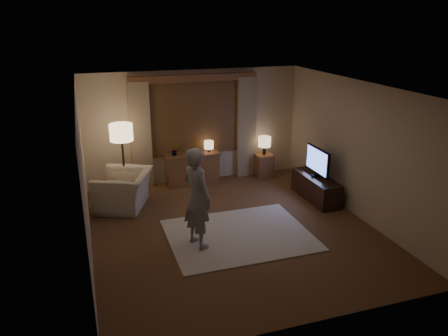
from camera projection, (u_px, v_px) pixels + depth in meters
name	position (u px, v px, depth m)	size (l,w,h in m)	color
room	(225.00, 153.00, 8.03)	(5.04, 5.54, 2.64)	brown
rug	(239.00, 235.00, 7.81)	(2.50, 2.00, 0.02)	beige
sideboard	(193.00, 170.00, 10.11)	(1.20, 0.40, 0.70)	brown
picture_frame	(192.00, 151.00, 9.96)	(0.16, 0.02, 0.20)	brown
plant	(175.00, 150.00, 9.83)	(0.17, 0.13, 0.30)	#999999
table_lamp_sideboard	(209.00, 145.00, 10.05)	(0.22, 0.22, 0.30)	black
floor_lamp	(122.00, 137.00, 8.96)	(0.48, 0.48, 1.64)	black
armchair	(124.00, 190.00, 8.86)	(1.14, 1.00, 0.74)	beige
side_table	(264.00, 165.00, 10.61)	(0.40, 0.40, 0.56)	brown
table_lamp_side	(265.00, 142.00, 10.42)	(0.30, 0.30, 0.44)	black
tv_stand	(316.00, 188.00, 9.30)	(0.45, 1.40, 0.50)	black
tv	(318.00, 161.00, 9.11)	(0.21, 0.87, 0.63)	black
person	(197.00, 198.00, 7.17)	(0.63, 0.41, 1.73)	#A8A39B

